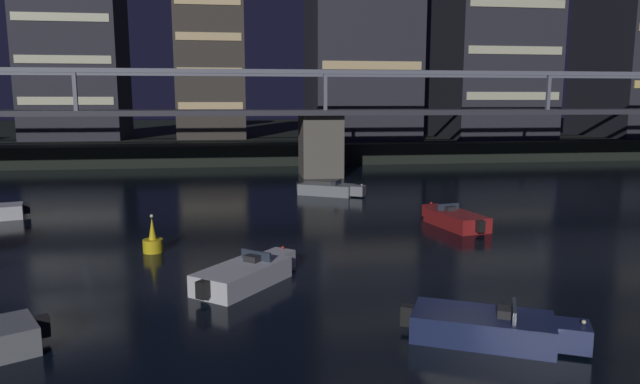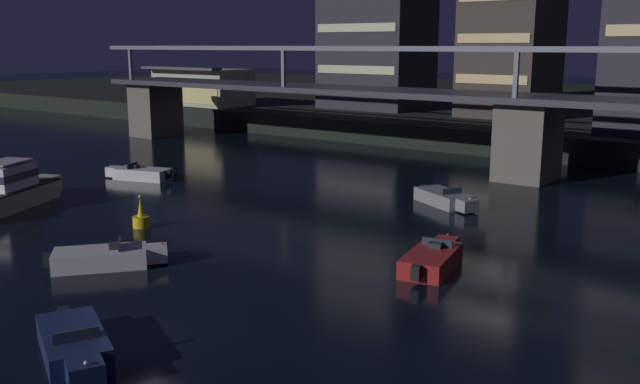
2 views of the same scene
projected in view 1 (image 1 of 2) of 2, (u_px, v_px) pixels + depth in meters
The scene contains 12 objects.
ground_plane at pixel (463, 309), 18.89m from camera, with size 400.00×400.00×0.00m, color black.
far_riverbank at pixel (282, 133), 98.89m from camera, with size 240.00×80.00×2.20m, color black.
river_bridge at pixel (321, 127), 51.42m from camera, with size 86.79×6.40×9.38m.
tower_west_low at pixel (73, 41), 67.14m from camera, with size 11.23×8.90×23.41m.
tower_west_tall at pixel (211, 56), 70.08m from camera, with size 8.11×9.41×20.39m.
tower_east_tall at pixel (490, 33), 70.70m from camera, with size 12.19×13.95×26.17m.
tower_east_low at pixel (637, 7), 72.18m from camera, with size 9.71×13.69×32.97m.
speedboat_near_center at pixel (246, 274), 21.30m from camera, with size 4.09×4.63×1.16m.
speedboat_mid_left at pixel (330, 189), 41.44m from camera, with size 4.89×3.53×1.16m.
speedboat_mid_right at pixel (490, 327), 16.29m from camera, with size 4.97×3.34×1.16m.
speedboat_far_right at pixel (454, 219), 31.17m from camera, with size 2.58×5.22×1.16m.
channel_buoy at pixel (153, 242), 25.85m from camera, with size 0.90×0.90×1.76m.
Camera 1 is at (-7.20, -17.20, 6.85)m, focal length 31.94 mm.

